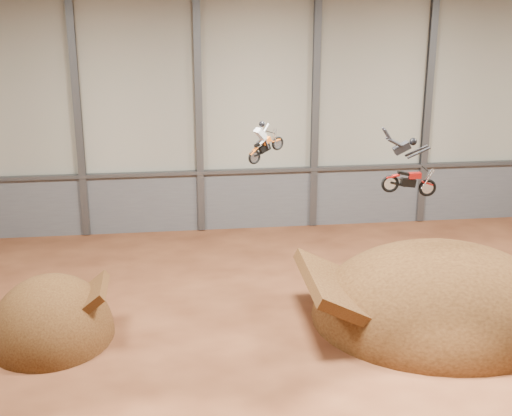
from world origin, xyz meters
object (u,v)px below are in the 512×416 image
Objects in this scene: takeoff_ramp at (52,336)px; fmx_rider_a at (268,136)px; landing_ramp at (438,317)px; fmx_rider_b at (409,163)px.

fmx_rider_a is at bearing 3.66° from takeoff_ramp.
landing_ramp is 6.15× the size of fmx_rider_a.
fmx_rider_a reaches higher than takeoff_ramp.
landing_ramp is at bearing -1.08° from takeoff_ramp.
fmx_rider_b is (5.77, -0.72, -1.12)m from fmx_rider_a.
landing_ramp is (16.69, -0.31, 0.00)m from takeoff_ramp.
takeoff_ramp is at bearing -177.76° from fmx_rider_b.
fmx_rider_b is at bearing 174.06° from landing_ramp.
fmx_rider_a is (9.17, 0.59, 8.17)m from takeoff_ramp.
landing_ramp is 11.14m from fmx_rider_a.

